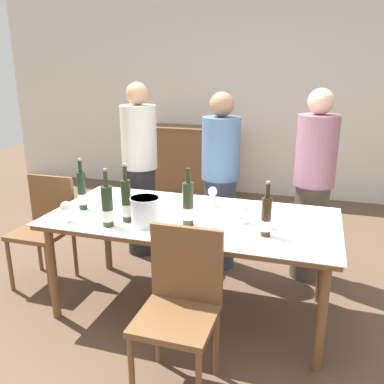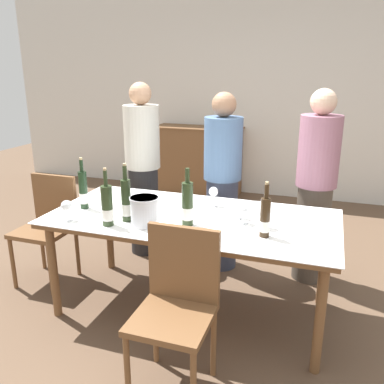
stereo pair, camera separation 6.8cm
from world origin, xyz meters
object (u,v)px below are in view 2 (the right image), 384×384
object	(u,v)px
wine_bottle_1	(265,218)
wine_glass_1	(265,213)
sideboard_cabinet	(198,160)
wine_bottle_0	(126,201)
wine_bottle_2	(107,207)
chair_left_end	(49,220)
dining_table	(192,224)
person_guest_right	(316,189)
wine_bottle_3	(83,191)
ice_bucket	(145,210)
wine_glass_0	(213,193)
person_guest_left	(222,184)
person_host	(143,171)
wine_glass_3	(239,206)
wine_glass_4	(243,211)
chair_near_front	(177,299)
wine_glass_5	(67,207)
wine_bottle_4	(187,205)
wine_glass_2	(143,199)

from	to	relation	value
wine_bottle_1	wine_glass_1	world-z (taller)	wine_bottle_1
sideboard_cabinet	wine_bottle_0	world-z (taller)	wine_bottle_0
wine_bottle_1	wine_bottle_2	bearing A→B (deg)	-171.78
chair_left_end	dining_table	bearing A→B (deg)	-3.59
wine_glass_1	person_guest_right	bearing A→B (deg)	71.36
wine_bottle_3	ice_bucket	bearing A→B (deg)	-16.05
sideboard_cabinet	wine_bottle_0	distance (m)	3.17
wine_glass_0	person_guest_left	distance (m)	0.51
wine_glass_0	person_host	world-z (taller)	person_host
wine_bottle_3	wine_glass_3	bearing A→B (deg)	8.06
dining_table	chair_left_end	size ratio (longest dim) A/B	2.26
person_guest_right	ice_bucket	bearing A→B (deg)	-134.80
wine_bottle_1	chair_left_end	world-z (taller)	wine_bottle_1
wine_bottle_0	wine_bottle_3	distance (m)	0.45
wine_bottle_1	dining_table	bearing A→B (deg)	160.22
wine_glass_4	chair_left_end	xyz separation A→B (m)	(-1.68, 0.10, -0.32)
chair_near_front	person_guest_left	bearing A→B (deg)	95.38
ice_bucket	chair_near_front	distance (m)	0.69
dining_table	wine_glass_0	xyz separation A→B (m)	(0.08, 0.27, 0.17)
person_host	wine_bottle_1	bearing A→B (deg)	-37.79
wine_bottle_3	chair_near_front	xyz separation A→B (m)	(0.98, -0.63, -0.35)
person_guest_left	chair_near_front	bearing A→B (deg)	-84.62
wine_glass_3	wine_glass_5	world-z (taller)	wine_glass_5
wine_bottle_1	wine_glass_5	xyz separation A→B (m)	(-1.33, -0.16, -0.03)
wine_glass_1	chair_left_end	xyz separation A→B (m)	(-1.83, 0.13, -0.33)
wine_bottle_3	wine_glass_3	xyz separation A→B (m)	(1.15, 0.16, -0.04)
wine_glass_0	person_guest_left	world-z (taller)	person_guest_left
wine_glass_3	sideboard_cabinet	bearing A→B (deg)	113.38
ice_bucket	wine_bottle_4	size ratio (longest dim) A/B	0.50
wine_glass_2	person_guest_right	size ratio (longest dim) A/B	0.10
person_host	person_guest_left	xyz separation A→B (m)	(0.79, -0.06, -0.04)
wine_bottle_0	wine_bottle_4	bearing A→B (deg)	8.42
wine_bottle_4	person_guest_right	bearing A→B (deg)	50.91
chair_left_end	chair_near_front	distance (m)	1.68
person_host	ice_bucket	bearing A→B (deg)	-64.05
ice_bucket	dining_table	bearing A→B (deg)	46.91
wine_bottle_1	wine_glass_0	world-z (taller)	wine_bottle_1
chair_left_end	person_guest_left	xyz separation A→B (m)	(1.33, 0.69, 0.26)
person_host	person_guest_right	bearing A→B (deg)	-1.12
ice_bucket	person_guest_right	xyz separation A→B (m)	(1.05, 1.06, -0.05)
wine_glass_4	chair_left_end	bearing A→B (deg)	176.49
wine_glass_2	ice_bucket	bearing A→B (deg)	-62.44
wine_bottle_1	wine_glass_5	distance (m)	1.34
sideboard_cabinet	person_guest_left	distance (m)	2.32
person_host	wine_glass_4	bearing A→B (deg)	-36.49
sideboard_cabinet	wine_glass_2	world-z (taller)	sideboard_cabinet
wine_glass_4	wine_glass_5	world-z (taller)	wine_glass_5
dining_table	wine_glass_3	distance (m)	0.37
wine_glass_3	person_host	distance (m)	1.34
wine_glass_2	chair_left_end	distance (m)	1.03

